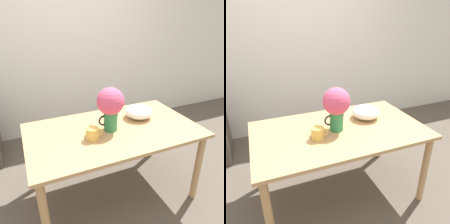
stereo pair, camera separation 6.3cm
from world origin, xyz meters
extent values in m
plane|color=brown|center=(0.00, 0.00, 0.00)|extent=(12.00, 12.00, 0.00)
cube|color=silver|center=(0.00, 1.72, 1.30)|extent=(8.00, 0.05, 2.60)
cube|color=tan|center=(0.04, 0.19, 0.71)|extent=(1.49, 0.87, 0.03)
cylinder|color=tan|center=(-0.65, -0.19, 0.35)|extent=(0.06, 0.06, 0.69)
cylinder|color=tan|center=(0.73, -0.19, 0.35)|extent=(0.06, 0.06, 0.69)
cylinder|color=tan|center=(-0.65, 0.56, 0.35)|extent=(0.06, 0.06, 0.69)
cylinder|color=tan|center=(0.73, 0.56, 0.35)|extent=(0.06, 0.06, 0.69)
cylinder|color=#2D844C|center=(0.01, 0.19, 0.81)|extent=(0.12, 0.12, 0.18)
cone|color=#2D844C|center=(0.06, 0.19, 0.88)|extent=(0.04, 0.04, 0.05)
torus|color=black|center=(-0.05, 0.19, 0.82)|extent=(0.10, 0.01, 0.10)
sphere|color=#3D7033|center=(0.01, 0.19, 0.95)|extent=(0.17, 0.17, 0.17)
sphere|color=#DB4C70|center=(0.01, 0.19, 0.99)|extent=(0.23, 0.23, 0.23)
cylinder|color=gold|center=(-0.19, 0.10, 0.77)|extent=(0.10, 0.10, 0.10)
torus|color=gold|center=(-0.13, 0.10, 0.77)|extent=(0.07, 0.01, 0.07)
ellipsoid|color=white|center=(0.36, 0.30, 0.79)|extent=(0.27, 0.27, 0.13)
camera|label=1|loc=(-0.66, -1.35, 1.65)|focal=35.00mm
camera|label=2|loc=(-0.61, -1.38, 1.65)|focal=35.00mm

